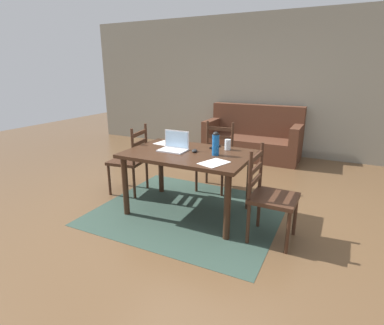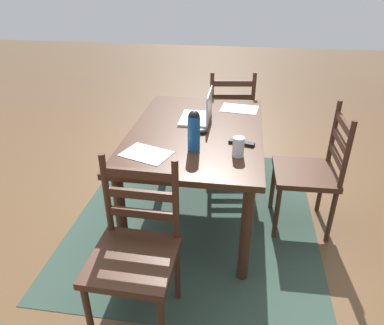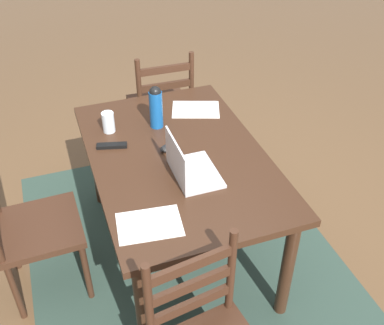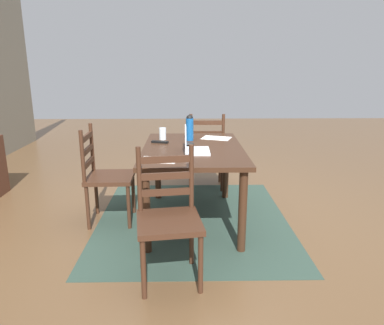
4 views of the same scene
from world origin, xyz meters
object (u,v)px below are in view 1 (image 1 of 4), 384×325
at_px(dining_table, 188,160).
at_px(couch, 253,139).
at_px(chair_left_far, 130,160).
at_px(tv_remote, 215,147).
at_px(drinking_glass, 228,145).
at_px(water_bottle, 216,143).
at_px(chair_far_head, 215,158).
at_px(computer_mouse, 195,151).
at_px(chair_right_near, 270,196).
at_px(laptop, 174,145).

xyz_separation_m(dining_table, couch, (0.03, 2.72, -0.30)).
distance_m(chair_left_far, couch, 2.73).
distance_m(dining_table, tv_remote, 0.40).
xyz_separation_m(dining_table, drinking_glass, (0.37, 0.31, 0.16)).
bearing_deg(water_bottle, dining_table, -175.25).
xyz_separation_m(drinking_glass, tv_remote, (-0.17, 0.02, -0.05)).
relative_size(chair_far_head, computer_mouse, 9.50).
distance_m(couch, drinking_glass, 2.48).
bearing_deg(chair_right_near, chair_far_head, 134.20).
relative_size(dining_table, computer_mouse, 14.22).
height_order(dining_table, drinking_glass, drinking_glass).
distance_m(chair_right_near, computer_mouse, 1.01).
height_order(chair_far_head, couch, couch).
xyz_separation_m(chair_left_far, water_bottle, (1.33, -0.17, 0.42)).
bearing_deg(chair_far_head, tv_remote, -68.85).
relative_size(chair_right_near, chair_left_far, 1.00).
bearing_deg(dining_table, laptop, 176.92).
bearing_deg(tv_remote, chair_far_head, -54.15).
relative_size(laptop, drinking_glass, 2.58).
distance_m(laptop, tv_remote, 0.50).
height_order(chair_right_near, chair_left_far, same).
xyz_separation_m(chair_right_near, computer_mouse, (-0.94, 0.22, 0.30)).
bearing_deg(couch, water_bottle, -83.69).
height_order(laptop, water_bottle, water_bottle).
height_order(chair_far_head, water_bottle, water_bottle).
relative_size(dining_table, drinking_glass, 11.44).
relative_size(dining_table, tv_remote, 8.36).
bearing_deg(dining_table, couch, 89.42).
xyz_separation_m(couch, drinking_glass, (0.34, -2.41, 0.45)).
xyz_separation_m(chair_left_far, computer_mouse, (1.06, -0.16, 0.30)).
relative_size(chair_far_head, couch, 0.53).
relative_size(dining_table, couch, 0.79).
distance_m(dining_table, chair_far_head, 0.86).
relative_size(chair_right_near, couch, 0.53).
height_order(water_bottle, computer_mouse, water_bottle).
bearing_deg(computer_mouse, tv_remote, 52.81).
distance_m(dining_table, chair_left_far, 1.04).
height_order(chair_left_far, drinking_glass, chair_left_far).
distance_m(chair_left_far, tv_remote, 1.24).
bearing_deg(computer_mouse, chair_right_near, -25.45).
bearing_deg(tv_remote, water_bottle, 127.64).
xyz_separation_m(chair_right_near, chair_far_head, (-1.00, 1.03, 0.00)).
bearing_deg(water_bottle, computer_mouse, 177.75).
bearing_deg(chair_far_head, drinking_glass, -55.46).
xyz_separation_m(chair_right_near, chair_left_far, (-2.00, 0.38, 0.00)).
bearing_deg(couch, dining_table, -90.58).
bearing_deg(water_bottle, couch, 96.31).
relative_size(computer_mouse, tv_remote, 0.59).
height_order(couch, drinking_glass, couch).
bearing_deg(water_bottle, chair_far_head, 111.82).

